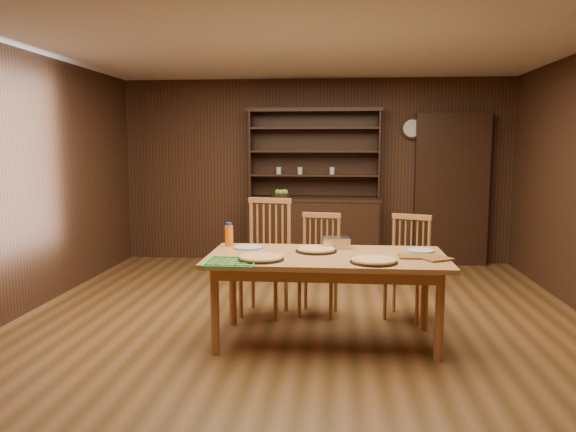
# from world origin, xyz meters

# --- Properties ---
(floor) EXTENTS (6.00, 6.00, 0.00)m
(floor) POSITION_xyz_m (0.00, 0.00, 0.00)
(floor) COLOR brown
(floor) RESTS_ON ground
(room_shell) EXTENTS (6.00, 6.00, 6.00)m
(room_shell) POSITION_xyz_m (0.00, 0.00, 1.58)
(room_shell) COLOR beige
(room_shell) RESTS_ON floor
(china_hutch) EXTENTS (1.84, 0.52, 2.17)m
(china_hutch) POSITION_xyz_m (-0.00, 2.75, 0.60)
(china_hutch) COLOR black
(china_hutch) RESTS_ON floor
(doorway) EXTENTS (1.00, 0.18, 2.10)m
(doorway) POSITION_xyz_m (1.90, 2.90, 1.05)
(doorway) COLOR black
(doorway) RESTS_ON floor
(wall_clock) EXTENTS (0.30, 0.05, 0.30)m
(wall_clock) POSITION_xyz_m (1.35, 2.96, 1.90)
(wall_clock) COLOR black
(wall_clock) RESTS_ON room_shell
(dining_table) EXTENTS (1.99, 1.00, 0.75)m
(dining_table) POSITION_xyz_m (0.25, -0.42, 0.67)
(dining_table) COLOR #A8723A
(dining_table) RESTS_ON floor
(chair_left) EXTENTS (0.55, 0.53, 1.14)m
(chair_left) POSITION_xyz_m (-0.37, 0.40, 0.61)
(chair_left) COLOR #B6753E
(chair_left) RESTS_ON floor
(chair_center) EXTENTS (0.46, 0.45, 1.00)m
(chair_center) POSITION_xyz_m (0.16, 0.42, 0.53)
(chair_center) COLOR #B6753E
(chair_center) RESTS_ON floor
(chair_right) EXTENTS (0.53, 0.51, 1.00)m
(chair_right) POSITION_xyz_m (1.02, 0.37, 0.53)
(chair_right) COLOR #B6753E
(chair_right) RESTS_ON floor
(pizza_left) EXTENTS (0.38, 0.38, 0.04)m
(pizza_left) POSITION_xyz_m (-0.28, -0.67, 0.77)
(pizza_left) COLOR black
(pizza_left) RESTS_ON dining_table
(pizza_right) EXTENTS (0.38, 0.38, 0.04)m
(pizza_right) POSITION_xyz_m (0.62, -0.70, 0.77)
(pizza_right) COLOR black
(pizza_right) RESTS_ON dining_table
(pizza_center) EXTENTS (0.36, 0.36, 0.04)m
(pizza_center) POSITION_xyz_m (0.15, -0.27, 0.77)
(pizza_center) COLOR black
(pizza_center) RESTS_ON dining_table
(cooling_rack) EXTENTS (0.50, 0.50, 0.02)m
(cooling_rack) POSITION_xyz_m (-0.49, -0.80, 0.76)
(cooling_rack) COLOR green
(cooling_rack) RESTS_ON dining_table
(plate_left) EXTENTS (0.27, 0.27, 0.02)m
(plate_left) POSITION_xyz_m (-0.46, -0.17, 0.76)
(plate_left) COLOR beige
(plate_left) RESTS_ON dining_table
(plate_right) EXTENTS (0.25, 0.25, 0.02)m
(plate_right) POSITION_xyz_m (1.05, -0.19, 0.76)
(plate_right) COLOR beige
(plate_right) RESTS_ON dining_table
(foil_dish) EXTENTS (0.26, 0.20, 0.10)m
(foil_dish) POSITION_xyz_m (0.32, -0.08, 0.80)
(foil_dish) COLOR silver
(foil_dish) RESTS_ON dining_table
(juice_bottle) EXTENTS (0.08, 0.08, 0.22)m
(juice_bottle) POSITION_xyz_m (-0.65, -0.07, 0.85)
(juice_bottle) COLOR orange
(juice_bottle) RESTS_ON dining_table
(pot_holder_a) EXTENTS (0.30, 0.30, 0.02)m
(pot_holder_a) POSITION_xyz_m (1.12, -0.52, 0.76)
(pot_holder_a) COLOR red
(pot_holder_a) RESTS_ON dining_table
(pot_holder_b) EXTENTS (0.21, 0.21, 0.02)m
(pot_holder_b) POSITION_xyz_m (0.94, -0.45, 0.76)
(pot_holder_b) COLOR red
(pot_holder_b) RESTS_ON dining_table
(fruit_bowl) EXTENTS (0.28, 0.28, 0.12)m
(fruit_bowl) POSITION_xyz_m (-0.45, 2.69, 0.98)
(fruit_bowl) COLOR black
(fruit_bowl) RESTS_ON china_hutch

